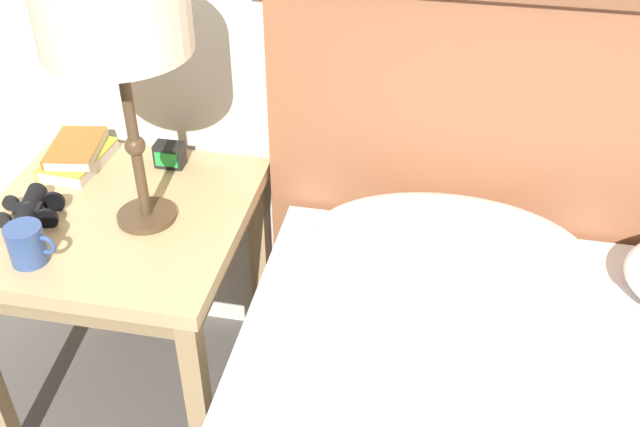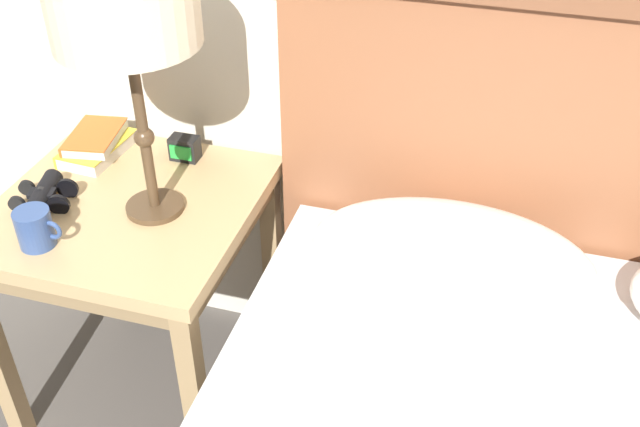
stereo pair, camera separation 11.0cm
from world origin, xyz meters
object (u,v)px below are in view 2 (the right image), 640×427
at_px(table_lamp, 124,14).
at_px(binoculars_pair, 43,196).
at_px(book_stacked_on_top, 94,137).
at_px(nightstand, 131,230).
at_px(coffee_mug, 35,228).
at_px(alarm_clock, 185,148).
at_px(book_on_nightstand, 97,148).

distance_m(table_lamp, binoculars_pair, 0.50).
bearing_deg(book_stacked_on_top, nightstand, -45.20).
bearing_deg(nightstand, coffee_mug, -117.07).
relative_size(binoculars_pair, coffee_mug, 1.60).
bearing_deg(alarm_clock, table_lamp, -83.45).
relative_size(nightstand, book_on_nightstand, 2.98).
bearing_deg(book_stacked_on_top, book_on_nightstand, -48.91).
height_order(binoculars_pair, alarm_clock, alarm_clock).
height_order(coffee_mug, alarm_clock, coffee_mug).
bearing_deg(book_stacked_on_top, binoculars_pair, -89.66).
relative_size(table_lamp, book_on_nightstand, 2.70).
distance_m(nightstand, coffee_mug, 0.25).
bearing_deg(binoculars_pair, book_on_nightstand, 89.14).
xyz_separation_m(table_lamp, book_stacked_on_top, (-0.25, 0.18, -0.41)).
relative_size(nightstand, coffee_mug, 5.85).
distance_m(table_lamp, book_on_nightstand, 0.53).
distance_m(nightstand, book_on_nightstand, 0.26).
relative_size(nightstand, table_lamp, 1.10).
height_order(nightstand, book_on_nightstand, book_on_nightstand).
bearing_deg(table_lamp, book_on_nightstand, 144.71).
relative_size(book_on_nightstand, book_stacked_on_top, 1.06).
relative_size(coffee_mug, alarm_clock, 1.47).
distance_m(binoculars_pair, alarm_clock, 0.35).
bearing_deg(book_stacked_on_top, table_lamp, -35.60).
bearing_deg(alarm_clock, book_on_nightstand, -169.21).
bearing_deg(table_lamp, coffee_mug, -133.81).
distance_m(table_lamp, alarm_clock, 0.48).
relative_size(table_lamp, binoculars_pair, 3.31).
height_order(table_lamp, alarm_clock, table_lamp).
height_order(table_lamp, book_stacked_on_top, table_lamp).
height_order(book_on_nightstand, alarm_clock, alarm_clock).
xyz_separation_m(nightstand, alarm_clock, (0.05, 0.21, 0.11)).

